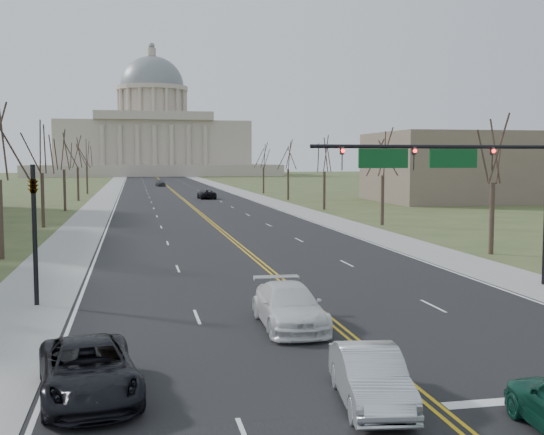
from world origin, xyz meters
name	(u,v)px	position (x,y,z in m)	size (l,w,h in m)	color
ground	(419,394)	(0.00, 0.00, 0.00)	(600.00, 600.00, 0.00)	#3D4C26
road	(175,192)	(0.00, 110.00, 0.01)	(20.00, 380.00, 0.01)	black
cross_road	(349,336)	(0.00, 6.00, 0.01)	(120.00, 14.00, 0.01)	black
sidewalk_left	(108,193)	(-12.00, 110.00, 0.01)	(4.00, 380.00, 0.03)	gray
sidewalk_right	(239,192)	(12.00, 110.00, 0.01)	(4.00, 380.00, 0.03)	gray
center_line	(175,192)	(0.00, 110.00, 0.01)	(0.42, 380.00, 0.01)	gold
edge_line_left	(121,193)	(-9.80, 110.00, 0.01)	(0.15, 380.00, 0.01)	silver
edge_line_right	(228,192)	(9.80, 110.00, 0.01)	(0.15, 380.00, 0.01)	silver
capitol	(153,138)	(0.00, 249.91, 14.20)	(90.00, 60.00, 50.00)	#B2A495
signal_mast	(452,169)	(7.45, 13.50, 5.76)	(12.12, 0.44, 7.20)	black
signal_left	(34,219)	(-11.50, 13.50, 3.71)	(0.32, 0.36, 6.00)	black
tree_r_0	(494,154)	(15.50, 24.00, 6.55)	(3.74, 3.74, 8.50)	#33241E
tree_r_1	(383,155)	(15.50, 44.00, 6.55)	(3.74, 3.74, 8.50)	#33241E
tree_l_1	(41,151)	(-15.50, 48.00, 6.94)	(3.96, 3.96, 9.00)	#33241E
tree_r_2	(324,156)	(15.50, 64.00, 6.55)	(3.74, 3.74, 8.50)	#33241E
tree_l_2	(64,153)	(-15.50, 68.00, 6.94)	(3.96, 3.96, 9.00)	#33241E
tree_r_3	(288,157)	(15.50, 84.00, 6.55)	(3.74, 3.74, 8.50)	#33241E
tree_l_3	(77,154)	(-15.50, 88.00, 6.94)	(3.96, 3.96, 9.00)	#33241E
tree_r_4	(263,157)	(15.50, 104.00, 6.55)	(3.74, 3.74, 8.50)	#33241E
tree_l_4	(87,155)	(-15.50, 108.00, 6.94)	(3.96, 3.96, 9.00)	#33241E
bldg_right_mass	(463,167)	(40.00, 76.00, 5.00)	(25.00, 20.00, 10.00)	#6C594D
car_sb_inner_lead	(371,377)	(-1.56, -0.52, 0.73)	(1.52, 4.36, 1.44)	#B1B6BA
car_sb_outer_lead	(89,370)	(-8.59, 1.47, 0.74)	(2.43, 5.26, 1.46)	black
car_sb_inner_second	(289,306)	(-1.79, 7.70, 0.79)	(2.19, 5.38, 1.56)	white
car_far_nb	(207,194)	(3.65, 89.08, 0.74)	(2.40, 5.21, 1.45)	black
car_far_sb	(160,183)	(-1.52, 139.25, 0.80)	(1.85, 4.60, 1.57)	#494C50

